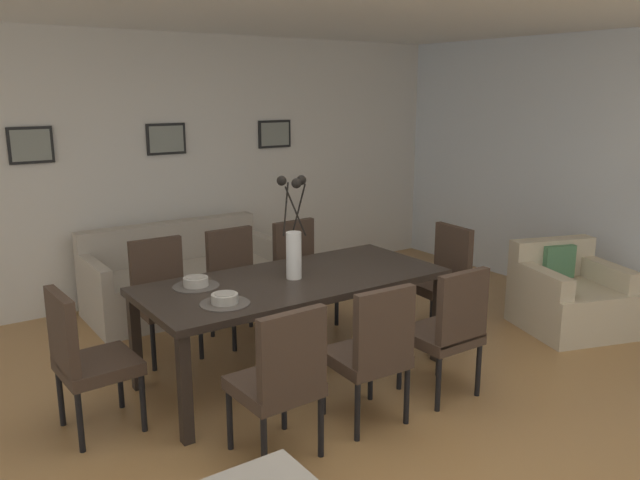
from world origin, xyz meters
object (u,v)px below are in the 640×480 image
Objects in this scene: framed_picture_center at (166,139)px; centerpiece_vase at (294,240)px; bowl_near_left at (225,298)px; dining_chair_head_east at (442,274)px; dining_chair_far_right at (237,278)px; dining_chair_mid_right at (301,267)px; framed_picture_left at (31,145)px; dining_chair_head_west at (84,355)px; bowl_near_right at (196,281)px; framed_picture_right at (275,134)px; dining_chair_near_right at (163,292)px; dining_table at (294,287)px; sofa at (183,280)px; armchair at (568,297)px; dining_chair_far_left at (373,348)px; dining_chair_near_left at (281,376)px; dining_chair_mid_left at (449,327)px.

centerpiece_vase is at bearing -89.98° from framed_picture_center.
dining_chair_head_east is at bearing 6.18° from bowl_near_left.
dining_chair_far_right is 1.25× the size of centerpiece_vase.
framed_picture_left reaches higher than dining_chair_mid_right.
dining_chair_head_west is 5.41× the size of bowl_near_right.
framed_picture_left is (-1.24, 1.40, 1.08)m from dining_chair_far_right.
framed_picture_left is at bearing 140.36° from dining_chair_head_east.
dining_chair_head_east is 2.55m from framed_picture_right.
framed_picture_center is (-0.00, 2.31, 0.57)m from centerpiece_vase.
dining_chair_mid_right is (1.28, -0.03, 0.00)m from dining_chair_near_right.
dining_table is 1.23× the size of sofa.
dining_chair_far_right reaches higher than sofa.
dining_chair_near_right and dining_chair_far_right have the same top height.
dining_chair_near_right reaches higher than sofa.
sofa is at bearing 52.48° from dining_chair_head_west.
framed_picture_left reaches higher than armchair.
dining_chair_far_left is 1.74m from dining_chair_head_west.
bowl_near_right is at bearing 89.92° from dining_chair_near_left.
framed_picture_right is at bearing 79.78° from dining_chair_mid_left.
dining_chair_mid_right reaches higher than sofa.
sofa is at bearing -22.99° from framed_picture_left.
framed_picture_center is at bearing 65.22° from dining_chair_near_right.
dining_chair_far_left is 1.80m from dining_chair_far_right.
bowl_near_left is at bearing -161.55° from dining_table.
sofa is at bearing 132.00° from dining_chair_head_east.
framed_picture_left reaches higher than dining_chair_far_left.
centerpiece_vase is 1.86× the size of framed_picture_right.
dining_chair_near_left is 1.00× the size of dining_chair_mid_right.
armchair is at bearing -49.55° from framed_picture_center.
framed_picture_center reaches higher than centerpiece_vase.
bowl_near_right is at bearing 90.00° from bowl_near_left.
dining_chair_mid_left is 3.43m from framed_picture_right.
dining_chair_near_left is 3.88m from framed_picture_right.
dining_table is 2.39× the size of dining_chair_near_right.
armchair is at bearing -38.73° from dining_chair_mid_right.
armchair is at bearing -31.32° from dining_chair_far_right.
dining_chair_near_right is at bearing 178.53° from dining_chair_mid_right.
dining_chair_mid_right is 5.41× the size of bowl_near_left.
dining_chair_far_right is 1.92m from dining_chair_mid_left.
dining_table is at bearing -125.93° from dining_chair_mid_right.
dining_chair_far_right and dining_chair_head_east have the same top height.
bowl_near_left is at bearing -105.38° from sofa.
centerpiece_vase reaches higher than dining_chair_head_west.
dining_chair_head_east is at bearing -0.10° from dining_chair_head_west.
dining_chair_head_west is at bearing -127.52° from sofa.
armchair is at bearing -6.82° from bowl_near_left.
dining_chair_far_right is 1.04m from centerpiece_vase.
dining_chair_far_left is (0.65, -1.80, 0.00)m from dining_chair_near_right.
dining_chair_near_right is 0.52× the size of sofa.
dining_table is at bearing -0.85° from dining_chair_head_west.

